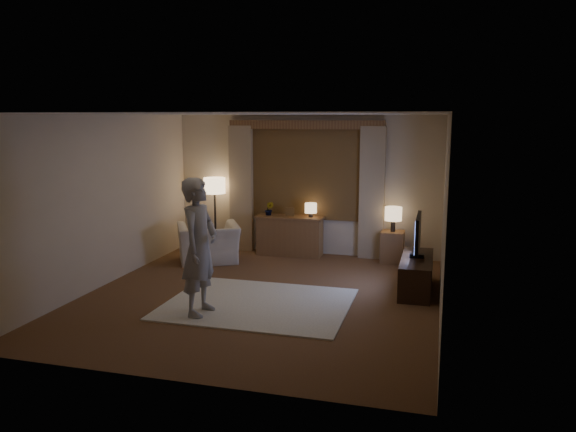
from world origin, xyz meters
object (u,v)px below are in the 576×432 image
(armchair, at_px, (208,243))
(tv_stand, at_px, (416,274))
(side_table, at_px, (392,247))
(person, at_px, (199,247))
(sideboard, at_px, (290,237))

(armchair, relative_size, tv_stand, 0.75)
(side_table, xyz_separation_m, tv_stand, (0.49, -1.57, -0.03))
(side_table, height_order, person, person)
(armchair, height_order, side_table, armchair)
(sideboard, bearing_deg, person, -94.61)
(tv_stand, height_order, person, person)
(sideboard, distance_m, person, 3.49)
(sideboard, relative_size, tv_stand, 0.86)
(tv_stand, bearing_deg, armchair, 168.71)
(tv_stand, bearing_deg, sideboard, 145.90)
(sideboard, height_order, tv_stand, sideboard)
(armchair, relative_size, person, 0.59)
(sideboard, distance_m, armchair, 1.54)
(sideboard, bearing_deg, armchair, -144.73)
(tv_stand, distance_m, person, 3.29)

